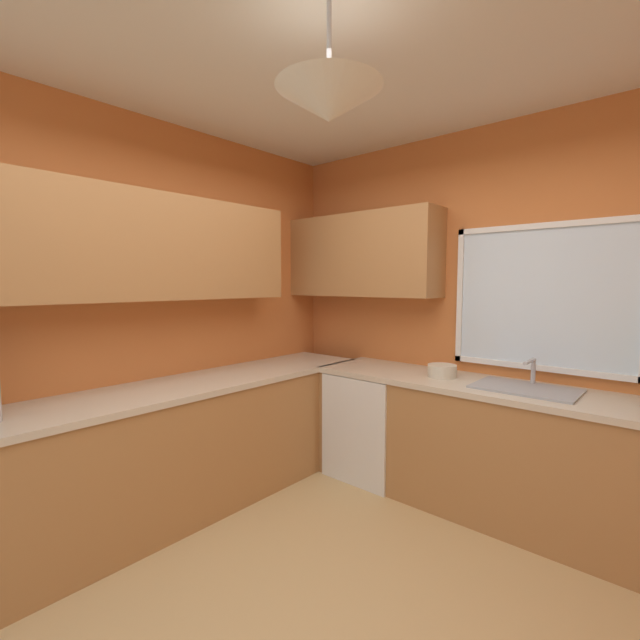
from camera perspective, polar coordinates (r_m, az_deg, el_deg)
ground_plane at (r=2.40m, az=1.07°, el=-35.85°), size 8.09×8.09×0.00m
room_shell at (r=2.38m, az=1.61°, el=10.31°), size 3.61×3.80×2.77m
counter_run_left at (r=3.16m, az=-20.13°, el=-16.24°), size 0.65×3.41×0.88m
counter_run_back at (r=3.27m, az=22.38°, el=-15.55°), size 2.70×0.65×0.88m
dishwasher at (r=3.66m, az=7.08°, el=-13.36°), size 0.60×0.60×0.84m
sink_assembly at (r=3.11m, az=25.53°, el=-8.09°), size 0.62×0.40×0.19m
bowl at (r=3.29m, az=15.82°, el=-6.47°), size 0.20×0.20×0.09m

